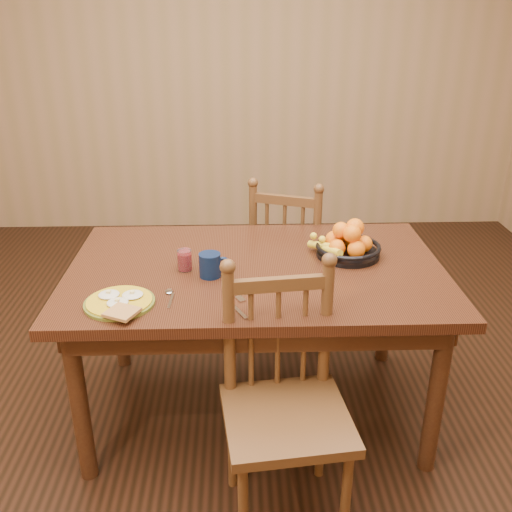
{
  "coord_description": "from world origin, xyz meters",
  "views": [
    {
      "loc": [
        -0.07,
        -2.21,
        1.78
      ],
      "look_at": [
        0.0,
        0.0,
        0.8
      ],
      "focal_mm": 40.0,
      "sensor_mm": 36.0,
      "label": 1
    }
  ],
  "objects_px": {
    "chair_near": "(285,406)",
    "breakfast_plate": "(120,302)",
    "dining_table": "(256,284)",
    "chair_far": "(290,261)",
    "fruit_bowl": "(347,244)",
    "coffee_mug": "(211,265)"
  },
  "relations": [
    {
      "from": "chair_near",
      "to": "breakfast_plate",
      "type": "bearing_deg",
      "value": 150.37
    },
    {
      "from": "dining_table",
      "to": "chair_near",
      "type": "bearing_deg",
      "value": -81.8
    },
    {
      "from": "chair_far",
      "to": "fruit_bowl",
      "type": "relative_size",
      "value": 2.89
    },
    {
      "from": "coffee_mug",
      "to": "chair_near",
      "type": "bearing_deg",
      "value": -61.17
    },
    {
      "from": "fruit_bowl",
      "to": "breakfast_plate",
      "type": "bearing_deg",
      "value": -155.4
    },
    {
      "from": "coffee_mug",
      "to": "fruit_bowl",
      "type": "bearing_deg",
      "value": 17.52
    },
    {
      "from": "breakfast_plate",
      "to": "coffee_mug",
      "type": "relative_size",
      "value": 2.28
    },
    {
      "from": "chair_near",
      "to": "breakfast_plate",
      "type": "distance_m",
      "value": 0.72
    },
    {
      "from": "breakfast_plate",
      "to": "dining_table",
      "type": "bearing_deg",
      "value": 31.82
    },
    {
      "from": "chair_near",
      "to": "fruit_bowl",
      "type": "height_order",
      "value": "chair_near"
    },
    {
      "from": "coffee_mug",
      "to": "fruit_bowl",
      "type": "relative_size",
      "value": 0.41
    },
    {
      "from": "dining_table",
      "to": "breakfast_plate",
      "type": "distance_m",
      "value": 0.62
    },
    {
      "from": "chair_near",
      "to": "coffee_mug",
      "type": "xyz_separation_m",
      "value": [
        -0.27,
        0.49,
        0.33
      ]
    },
    {
      "from": "chair_far",
      "to": "breakfast_plate",
      "type": "xyz_separation_m",
      "value": [
        -0.74,
        -1.03,
        0.31
      ]
    },
    {
      "from": "dining_table",
      "to": "fruit_bowl",
      "type": "xyz_separation_m",
      "value": [
        0.41,
        0.1,
        0.14
      ]
    },
    {
      "from": "breakfast_plate",
      "to": "chair_near",
      "type": "bearing_deg",
      "value": -22.89
    },
    {
      "from": "breakfast_plate",
      "to": "fruit_bowl",
      "type": "distance_m",
      "value": 1.02
    },
    {
      "from": "chair_far",
      "to": "chair_near",
      "type": "height_order",
      "value": "chair_near"
    },
    {
      "from": "chair_far",
      "to": "coffee_mug",
      "type": "xyz_separation_m",
      "value": [
        -0.4,
        -0.79,
        0.35
      ]
    },
    {
      "from": "dining_table",
      "to": "fruit_bowl",
      "type": "relative_size",
      "value": 4.94
    },
    {
      "from": "dining_table",
      "to": "fruit_bowl",
      "type": "bearing_deg",
      "value": 14.07
    },
    {
      "from": "dining_table",
      "to": "breakfast_plate",
      "type": "height_order",
      "value": "breakfast_plate"
    }
  ]
}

